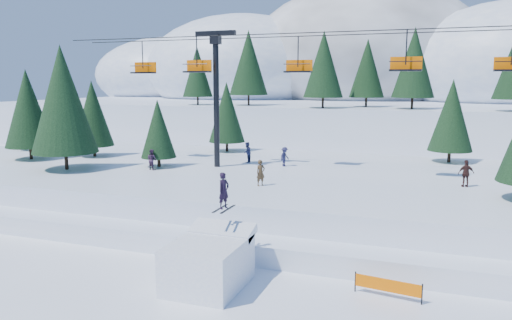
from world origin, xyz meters
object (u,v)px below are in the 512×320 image
(chairlift, at_px, (359,77))
(banner_near, at_px, (388,286))
(banner_far, at_px, (504,281))
(jump_kicker, at_px, (209,261))

(chairlift, distance_m, banner_near, 17.22)
(chairlift, bearing_deg, banner_far, -56.04)
(jump_kicker, distance_m, banner_near, 7.77)
(jump_kicker, relative_size, banner_far, 1.72)
(chairlift, xyz_separation_m, banner_far, (8.21, -12.20, -8.78))
(banner_near, xyz_separation_m, banner_far, (4.66, 2.19, 0.00))
(chairlift, bearing_deg, jump_kicker, -104.48)
(jump_kicker, xyz_separation_m, chairlift, (4.07, 15.75, 8.17))
(jump_kicker, bearing_deg, banner_far, 16.13)
(banner_far, bearing_deg, banner_near, -154.86)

